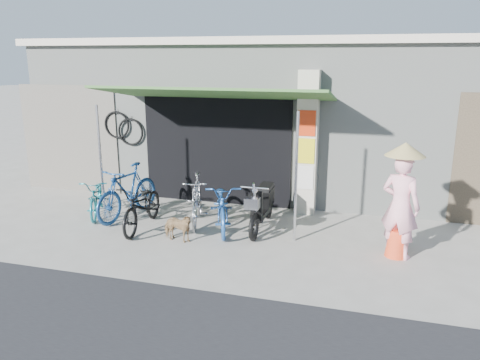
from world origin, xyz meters
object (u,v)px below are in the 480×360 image
(bike_silver, at_px, (197,200))
(nun, at_px, (401,202))
(moped, at_px, (262,206))
(bike_teal, at_px, (98,196))
(bike_blue, at_px, (128,192))
(street_dog, at_px, (177,227))
(bike_navy, at_px, (223,205))
(bike_black, at_px, (143,206))

(bike_silver, height_order, nun, nun)
(bike_silver, bearing_deg, moped, -11.43)
(bike_silver, distance_m, nun, 3.86)
(bike_teal, bearing_deg, bike_silver, -21.05)
(bike_blue, xyz_separation_m, nun, (5.30, -0.55, 0.39))
(bike_teal, relative_size, street_dog, 2.43)
(bike_teal, bearing_deg, bike_navy, -24.10)
(bike_silver, height_order, bike_navy, bike_silver)
(bike_blue, distance_m, bike_navy, 2.10)
(nun, bearing_deg, bike_navy, 17.39)
(bike_black, relative_size, nun, 0.90)
(bike_silver, relative_size, nun, 0.85)
(bike_teal, xyz_separation_m, bike_blue, (0.68, 0.04, 0.15))
(bike_blue, relative_size, bike_black, 1.06)
(bike_silver, relative_size, street_dog, 2.58)
(bike_navy, relative_size, street_dog, 2.86)
(bike_teal, distance_m, bike_blue, 0.70)
(bike_navy, relative_size, nun, 0.95)
(bike_black, relative_size, moped, 0.98)
(bike_blue, distance_m, moped, 2.83)
(bike_black, height_order, street_dog, bike_black)
(bike_black, bearing_deg, street_dog, -31.45)
(bike_teal, relative_size, nun, 0.80)
(bike_silver, xyz_separation_m, street_dog, (0.00, -0.98, -0.23))
(bike_silver, xyz_separation_m, nun, (3.79, -0.57, 0.45))
(bike_silver, xyz_separation_m, moped, (1.31, 0.11, -0.04))
(bike_blue, height_order, moped, bike_blue)
(bike_black, relative_size, bike_navy, 0.95)
(bike_navy, bearing_deg, bike_blue, 156.82)
(bike_blue, xyz_separation_m, street_dog, (1.51, -0.96, -0.28))
(bike_teal, height_order, bike_black, bike_black)
(bike_blue, xyz_separation_m, bike_black, (0.60, -0.51, -0.10))
(bike_navy, xyz_separation_m, moped, (0.73, 0.24, -0.02))
(bike_navy, bearing_deg, street_dog, -144.52)
(bike_teal, relative_size, moped, 0.87)
(moped, distance_m, nun, 2.61)
(bike_navy, bearing_deg, moped, -2.14)
(bike_teal, height_order, street_dog, bike_teal)
(bike_black, distance_m, bike_navy, 1.55)
(bike_blue, height_order, bike_silver, bike_blue)
(moped, relative_size, nun, 0.92)
(moped, bearing_deg, nun, -15.81)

